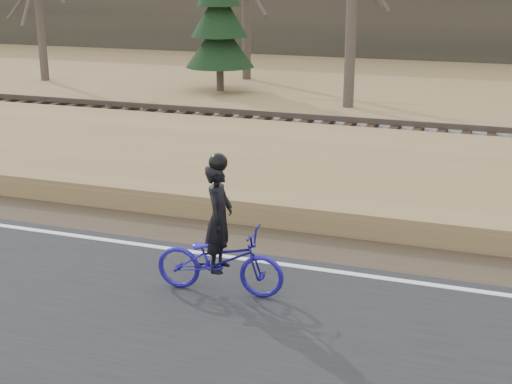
% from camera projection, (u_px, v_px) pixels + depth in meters
% --- Properties ---
extents(ground, '(120.00, 120.00, 0.00)m').
position_uv_depth(ground, '(302.00, 276.00, 10.80)').
color(ground, olive).
rests_on(ground, ground).
extents(road, '(120.00, 6.00, 0.06)m').
position_uv_depth(road, '(245.00, 355.00, 8.55)').
color(road, black).
rests_on(road, ground).
extents(edge_line, '(120.00, 0.12, 0.01)m').
position_uv_depth(edge_line, '(306.00, 267.00, 10.96)').
color(edge_line, silver).
rests_on(edge_line, road).
extents(shoulder, '(120.00, 1.60, 0.04)m').
position_uv_depth(shoulder, '(322.00, 247.00, 11.88)').
color(shoulder, '#473A2B').
rests_on(shoulder, ground).
extents(embankment, '(120.00, 5.00, 0.44)m').
position_uv_depth(embankment, '(359.00, 187.00, 14.52)').
color(embankment, olive).
rests_on(embankment, ground).
extents(ballast, '(120.00, 3.00, 0.45)m').
position_uv_depth(ballast, '(390.00, 145.00, 17.94)').
color(ballast, slate).
rests_on(ballast, ground).
extents(railroad, '(120.00, 2.40, 0.29)m').
position_uv_depth(railroad, '(390.00, 133.00, 17.85)').
color(railroad, black).
rests_on(railroad, ballast).
extents(cyclist, '(1.90, 0.79, 2.04)m').
position_uv_depth(cyclist, '(220.00, 250.00, 9.96)').
color(cyclist, navy).
rests_on(cyclist, road).
extents(conifer, '(2.60, 2.60, 6.08)m').
position_uv_depth(conifer, '(219.00, 14.00, 26.55)').
color(conifer, '#50443A').
rests_on(conifer, ground).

